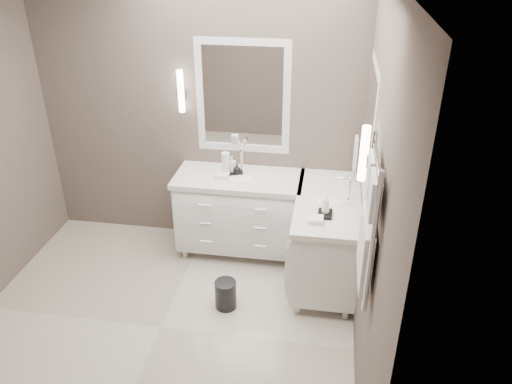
% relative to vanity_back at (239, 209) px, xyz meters
% --- Properties ---
extents(floor, '(3.20, 3.00, 0.01)m').
position_rel_vanity_back_xyz_m(floor, '(-0.45, -1.23, -0.49)').
color(floor, beige).
rests_on(floor, ground).
extents(wall_back, '(3.20, 0.01, 2.70)m').
position_rel_vanity_back_xyz_m(wall_back, '(-0.45, 0.28, 0.86)').
color(wall_back, '#574B45').
rests_on(wall_back, floor).
extents(wall_front, '(3.20, 0.01, 2.70)m').
position_rel_vanity_back_xyz_m(wall_front, '(-0.45, -2.73, 0.86)').
color(wall_front, '#574B45').
rests_on(wall_front, floor).
extents(wall_right, '(0.01, 3.00, 2.70)m').
position_rel_vanity_back_xyz_m(wall_right, '(1.15, -1.23, 0.86)').
color(wall_right, '#574B45').
rests_on(wall_right, floor).
extents(vanity_back, '(1.24, 0.59, 0.97)m').
position_rel_vanity_back_xyz_m(vanity_back, '(0.00, 0.00, 0.00)').
color(vanity_back, white).
rests_on(vanity_back, floor).
extents(vanity_right, '(0.59, 1.24, 0.97)m').
position_rel_vanity_back_xyz_m(vanity_right, '(0.88, -0.33, 0.00)').
color(vanity_right, white).
rests_on(vanity_right, floor).
extents(mirror_back, '(0.90, 0.02, 1.10)m').
position_rel_vanity_back_xyz_m(mirror_back, '(-0.00, 0.26, 1.06)').
color(mirror_back, white).
rests_on(mirror_back, wall_back).
extents(mirror_right, '(0.02, 0.90, 1.10)m').
position_rel_vanity_back_xyz_m(mirror_right, '(1.14, -0.43, 1.06)').
color(mirror_right, white).
rests_on(mirror_right, wall_right).
extents(sconce_back, '(0.06, 0.06, 0.40)m').
position_rel_vanity_back_xyz_m(sconce_back, '(-0.58, 0.20, 1.11)').
color(sconce_back, white).
rests_on(sconce_back, wall_back).
extents(sconce_right, '(0.06, 0.06, 0.40)m').
position_rel_vanity_back_xyz_m(sconce_right, '(1.08, -1.01, 1.11)').
color(sconce_right, white).
rests_on(sconce_right, wall_right).
extents(towel_bar_corner, '(0.03, 0.22, 0.30)m').
position_rel_vanity_back_xyz_m(towel_bar_corner, '(1.09, 0.13, 0.63)').
color(towel_bar_corner, white).
rests_on(towel_bar_corner, wall_right).
extents(towel_ladder, '(0.06, 0.58, 0.90)m').
position_rel_vanity_back_xyz_m(towel_ladder, '(1.10, -1.63, 0.91)').
color(towel_ladder, white).
rests_on(towel_ladder, wall_right).
extents(waste_bin, '(0.19, 0.19, 0.26)m').
position_rel_vanity_back_xyz_m(waste_bin, '(0.04, -0.88, -0.35)').
color(waste_bin, black).
rests_on(waste_bin, floor).
extents(amenity_tray_back, '(0.18, 0.16, 0.02)m').
position_rel_vanity_back_xyz_m(amenity_tray_back, '(-0.05, 0.04, 0.38)').
color(amenity_tray_back, black).
rests_on(amenity_tray_back, vanity_back).
extents(amenity_tray_right, '(0.12, 0.16, 0.02)m').
position_rel_vanity_back_xyz_m(amenity_tray_right, '(0.84, -0.60, 0.38)').
color(amenity_tray_right, black).
rests_on(amenity_tray_right, vanity_right).
extents(water_bottle, '(0.10, 0.10, 0.23)m').
position_rel_vanity_back_xyz_m(water_bottle, '(-0.13, 0.03, 0.48)').
color(water_bottle, silver).
rests_on(water_bottle, vanity_back).
extents(soap_bottle_a, '(0.07, 0.08, 0.15)m').
position_rel_vanity_back_xyz_m(soap_bottle_a, '(-0.08, 0.06, 0.46)').
color(soap_bottle_a, white).
rests_on(soap_bottle_a, amenity_tray_back).
extents(soap_bottle_b, '(0.09, 0.09, 0.10)m').
position_rel_vanity_back_xyz_m(soap_bottle_b, '(-0.02, 0.01, 0.44)').
color(soap_bottle_b, black).
rests_on(soap_bottle_b, amenity_tray_back).
extents(soap_bottle_c, '(0.08, 0.09, 0.17)m').
position_rel_vanity_back_xyz_m(soap_bottle_c, '(0.84, -0.60, 0.47)').
color(soap_bottle_c, white).
rests_on(soap_bottle_c, amenity_tray_right).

